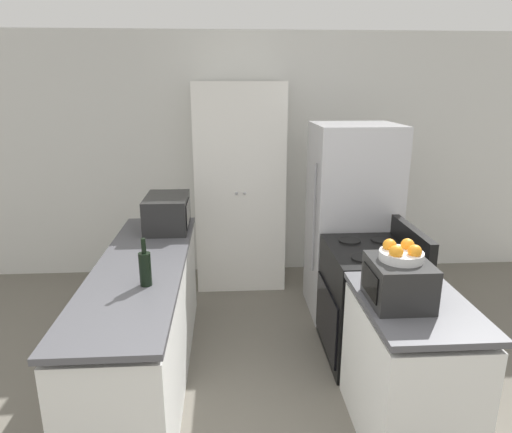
{
  "coord_description": "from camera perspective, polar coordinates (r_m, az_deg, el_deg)",
  "views": [
    {
      "loc": [
        -0.22,
        -1.74,
        2.07
      ],
      "look_at": [
        0.0,
        1.76,
        1.05
      ],
      "focal_mm": 32.0,
      "sensor_mm": 36.0,
      "label": 1
    }
  ],
  "objects": [
    {
      "name": "refrigerator",
      "position": [
        4.23,
        11.79,
        -0.57
      ],
      "size": [
        0.75,
        0.69,
        1.74
      ],
      "color": "#B7B7BC",
      "rests_on": "ground_plane"
    },
    {
      "name": "fruit_bowl",
      "position": [
        2.63,
        17.73,
        -4.37
      ],
      "size": [
        0.24,
        0.24,
        0.11
      ],
      "color": "silver",
      "rests_on": "toaster_oven"
    },
    {
      "name": "pantry_cabinet",
      "position": [
        4.74,
        -2.05,
        3.77
      ],
      "size": [
        0.9,
        0.6,
        2.1
      ],
      "color": "white",
      "rests_on": "ground_plane"
    },
    {
      "name": "microwave",
      "position": [
        3.91,
        -11.02,
        0.49
      ],
      "size": [
        0.36,
        0.52,
        0.28
      ],
      "color": "black",
      "rests_on": "counter_left"
    },
    {
      "name": "counter_left",
      "position": [
        3.43,
        -13.76,
        -12.89
      ],
      "size": [
        0.6,
        2.22,
        0.89
      ],
      "color": "silver",
      "rests_on": "ground_plane"
    },
    {
      "name": "toaster_oven",
      "position": [
        2.68,
        17.37,
        -7.8
      ],
      "size": [
        0.32,
        0.36,
        0.25
      ],
      "color": "black",
      "rests_on": "counter_right"
    },
    {
      "name": "counter_right",
      "position": [
        3.0,
        18.51,
        -17.89
      ],
      "size": [
        0.6,
        0.89,
        0.89
      ],
      "color": "silver",
      "rests_on": "ground_plane"
    },
    {
      "name": "stove",
      "position": [
        3.68,
        13.95,
        -10.35
      ],
      "size": [
        0.66,
        0.77,
        1.05
      ],
      "color": "black",
      "rests_on": "ground_plane"
    },
    {
      "name": "wall_back",
      "position": [
        5.03,
        -1.07,
        7.44
      ],
      "size": [
        7.0,
        0.06,
        2.6
      ],
      "color": "silver",
      "rests_on": "ground_plane"
    },
    {
      "name": "wine_bottle",
      "position": [
        2.86,
        -13.69,
        -6.25
      ],
      "size": [
        0.07,
        0.07,
        0.3
      ],
      "color": "black",
      "rests_on": "counter_left"
    }
  ]
}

